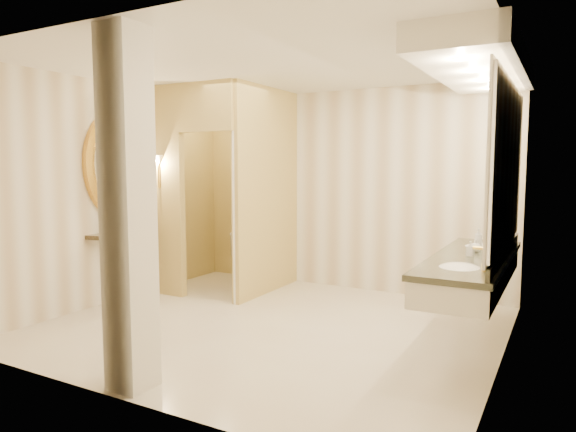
# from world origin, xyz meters

# --- Properties ---
(floor) EXTENTS (4.50, 4.50, 0.00)m
(floor) POSITION_xyz_m (0.00, 0.00, 0.00)
(floor) COLOR silver
(floor) RESTS_ON ground
(ceiling) EXTENTS (4.50, 4.50, 0.00)m
(ceiling) POSITION_xyz_m (0.00, 0.00, 2.70)
(ceiling) COLOR silver
(ceiling) RESTS_ON wall_back
(wall_back) EXTENTS (4.50, 0.02, 2.70)m
(wall_back) POSITION_xyz_m (0.00, 2.00, 1.35)
(wall_back) COLOR silver
(wall_back) RESTS_ON floor
(wall_front) EXTENTS (4.50, 0.02, 2.70)m
(wall_front) POSITION_xyz_m (0.00, -2.00, 1.35)
(wall_front) COLOR silver
(wall_front) RESTS_ON floor
(wall_left) EXTENTS (0.02, 4.00, 2.70)m
(wall_left) POSITION_xyz_m (-2.25, 0.00, 1.35)
(wall_left) COLOR silver
(wall_left) RESTS_ON floor
(wall_right) EXTENTS (0.02, 4.00, 2.70)m
(wall_right) POSITION_xyz_m (2.25, 0.00, 1.35)
(wall_right) COLOR silver
(wall_right) RESTS_ON floor
(toilet_closet) EXTENTS (1.50, 1.55, 2.70)m
(toilet_closet) POSITION_xyz_m (-1.13, 0.97, 1.39)
(toilet_closet) COLOR #E4CC77
(toilet_closet) RESTS_ON floor
(wall_sconce) EXTENTS (0.14, 0.14, 0.42)m
(wall_sconce) POSITION_xyz_m (-1.93, 0.43, 1.73)
(wall_sconce) COLOR gold
(wall_sconce) RESTS_ON toilet_closet
(vanity) EXTENTS (0.75, 2.41, 2.09)m
(vanity) POSITION_xyz_m (1.98, 0.29, 1.63)
(vanity) COLOR silver
(vanity) RESTS_ON floor
(console_shelf) EXTENTS (1.04, 1.04, 1.97)m
(console_shelf) POSITION_xyz_m (-2.21, 0.03, 1.35)
(console_shelf) COLOR black
(console_shelf) RESTS_ON floor
(pillar) EXTENTS (0.30, 0.30, 2.70)m
(pillar) POSITION_xyz_m (-0.16, -1.80, 1.35)
(pillar) COLOR silver
(pillar) RESTS_ON floor
(tissue_box) EXTENTS (0.16, 0.16, 0.15)m
(tissue_box) POSITION_xyz_m (-2.04, -0.10, 0.95)
(tissue_box) COLOR black
(tissue_box) RESTS_ON console_shelf
(toilet) EXTENTS (0.45, 0.77, 0.77)m
(toilet) POSITION_xyz_m (-1.22, 1.66, 0.39)
(toilet) COLOR white
(toilet) RESTS_ON floor
(soap_bottle_a) EXTENTS (0.07, 0.07, 0.14)m
(soap_bottle_a) POSITION_xyz_m (1.94, 0.26, 0.94)
(soap_bottle_a) COLOR beige
(soap_bottle_a) RESTS_ON vanity
(soap_bottle_b) EXTENTS (0.10, 0.10, 0.12)m
(soap_bottle_b) POSITION_xyz_m (1.95, 0.50, 0.94)
(soap_bottle_b) COLOR silver
(soap_bottle_b) RESTS_ON vanity
(soap_bottle_c) EXTENTS (0.08, 0.08, 0.20)m
(soap_bottle_c) POSITION_xyz_m (1.94, 0.71, 0.98)
(soap_bottle_c) COLOR #C6B28C
(soap_bottle_c) RESTS_ON vanity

